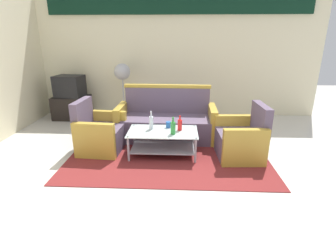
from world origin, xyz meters
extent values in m
plane|color=beige|center=(0.00, 0.00, 0.00)|extent=(14.00, 14.00, 0.00)
cube|color=beige|center=(0.00, 3.06, 1.40)|extent=(6.52, 0.12, 2.80)
cube|color=black|center=(0.00, 2.97, 2.47)|extent=(5.76, 0.08, 0.36)
cube|color=maroon|center=(-0.12, 0.81, 0.01)|extent=(3.13, 2.11, 0.01)
cube|color=#5B4C60|center=(-0.19, 1.42, 0.22)|extent=(1.62, 0.74, 0.42)
cube|color=#5B4C60|center=(-0.18, 1.74, 0.67)|extent=(1.60, 0.18, 0.48)
cube|color=#B79333|center=(0.65, 1.40, 0.32)|extent=(0.14, 0.70, 0.62)
cube|color=#B79333|center=(-1.03, 1.44, 0.32)|extent=(0.14, 0.70, 0.62)
cube|color=#B79333|center=(-0.18, 1.74, 0.94)|extent=(1.64, 0.14, 0.06)
cube|color=#5B4C60|center=(-1.23, 0.89, 0.21)|extent=(0.70, 0.64, 0.40)
cube|color=#5B4C60|center=(-1.54, 0.91, 0.64)|extent=(0.16, 0.61, 0.45)
cube|color=#B79333|center=(-1.21, 1.22, 0.30)|extent=(0.67, 0.15, 0.58)
cube|color=#B79333|center=(-1.26, 0.56, 0.30)|extent=(0.67, 0.15, 0.58)
cube|color=#5B4C60|center=(1.00, 0.74, 0.21)|extent=(0.69, 0.63, 0.40)
cube|color=#5B4C60|center=(1.31, 0.76, 0.64)|extent=(0.15, 0.61, 0.45)
cube|color=#B79333|center=(1.02, 0.41, 0.30)|extent=(0.66, 0.13, 0.58)
cube|color=#B79333|center=(0.98, 1.07, 0.30)|extent=(0.66, 0.13, 0.58)
cube|color=silver|center=(-0.20, 0.74, 0.40)|extent=(1.10, 0.60, 0.02)
cube|color=#9E9EA5|center=(-0.20, 0.74, 0.13)|extent=(1.00, 0.52, 0.02)
cylinder|color=#9E9EA5|center=(-0.71, 1.00, 0.21)|extent=(0.04, 0.04, 0.40)
cylinder|color=#9E9EA5|center=(0.31, 1.00, 0.21)|extent=(0.04, 0.04, 0.40)
cylinder|color=#9E9EA5|center=(-0.71, 0.48, 0.21)|extent=(0.04, 0.04, 0.40)
cylinder|color=#9E9EA5|center=(0.31, 0.48, 0.21)|extent=(0.04, 0.04, 0.40)
cylinder|color=red|center=(0.06, 0.80, 0.49)|extent=(0.07, 0.07, 0.17)
cylinder|color=red|center=(0.06, 0.80, 0.62)|extent=(0.03, 0.03, 0.07)
cylinder|color=#2D8C38|center=(-0.04, 0.63, 0.51)|extent=(0.08, 0.08, 0.19)
cylinder|color=#2D8C38|center=(-0.04, 0.63, 0.64)|extent=(0.03, 0.03, 0.08)
cylinder|color=silver|center=(-0.40, 0.84, 0.52)|extent=(0.07, 0.07, 0.21)
cylinder|color=silver|center=(-0.40, 0.84, 0.67)|extent=(0.03, 0.03, 0.09)
cylinder|color=#2659A5|center=(-0.12, 0.92, 0.46)|extent=(0.08, 0.08, 0.10)
cube|color=black|center=(-2.43, 2.55, 0.26)|extent=(0.80, 0.50, 0.52)
cube|color=black|center=(-2.43, 2.55, 0.76)|extent=(0.65, 0.51, 0.48)
cube|color=black|center=(-2.40, 2.77, 0.76)|extent=(0.51, 0.07, 0.36)
cylinder|color=#2D2D33|center=(-1.22, 2.60, 0.01)|extent=(0.32, 0.32, 0.03)
cylinder|color=#B2B2B7|center=(-1.22, 2.60, 0.51)|extent=(0.03, 0.03, 0.95)
sphere|color=#B2B2B7|center=(-1.22, 2.60, 1.09)|extent=(0.36, 0.36, 0.36)
camera|label=1|loc=(0.05, -3.00, 1.86)|focal=27.10mm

